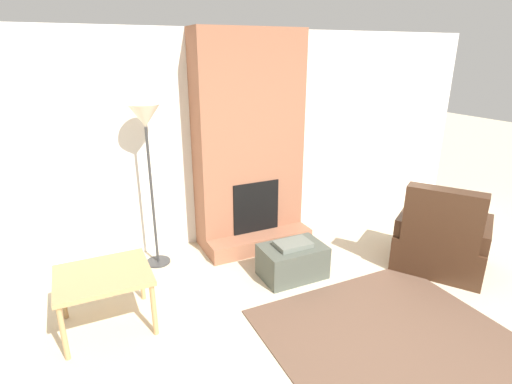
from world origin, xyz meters
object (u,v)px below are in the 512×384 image
Objects in this scene: side_table at (103,279)px; floor_lamp_left at (146,128)px; ottoman at (292,260)px; armchair at (440,244)px.

side_table is 0.43× the size of floor_lamp_left.
floor_lamp_left is (-1.27, 0.93, 1.40)m from ottoman.
ottoman is 0.87× the size of side_table.
floor_lamp_left is (-2.85, 1.50, 1.28)m from armchair.
side_table is (-1.92, -0.02, 0.29)m from ottoman.
armchair is at bearing -19.67° from ottoman.
ottoman is 1.94m from side_table.
armchair is 3.55m from side_table.
floor_lamp_left is (0.65, 0.96, 1.11)m from side_table.
floor_lamp_left is at bearing 28.67° from armchair.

